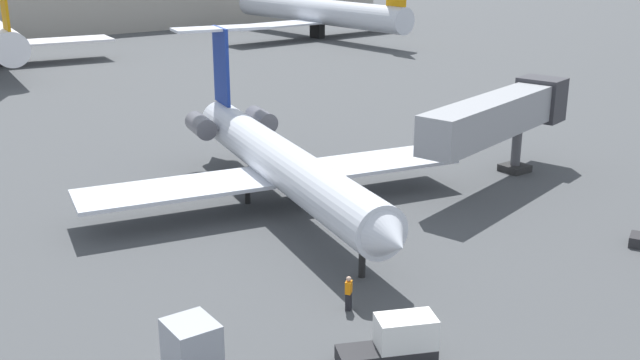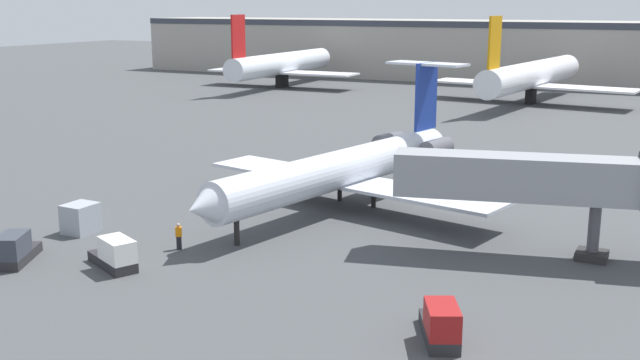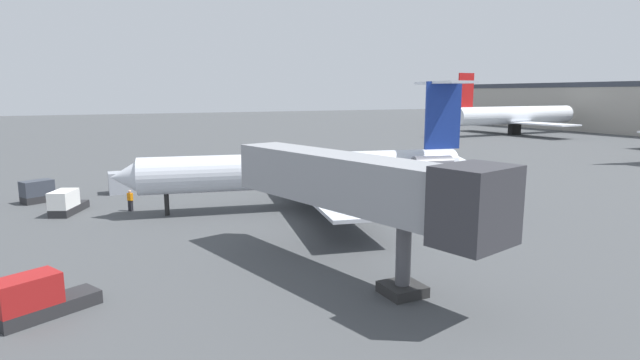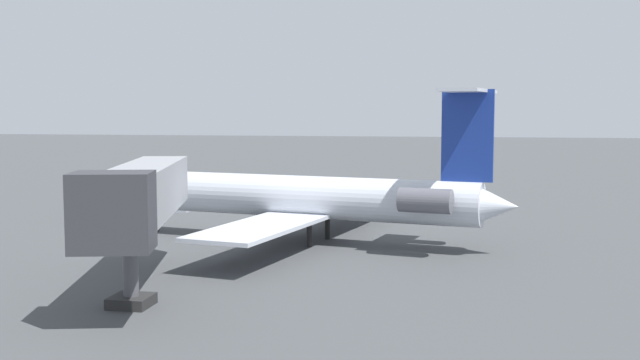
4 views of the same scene
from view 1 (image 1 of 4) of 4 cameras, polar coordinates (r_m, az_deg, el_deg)
The scene contains 7 objects.
ground_plane at distance 47.41m, azimuth -7.53°, elevation -2.55°, with size 400.00×400.00×0.10m, color #424447.
regional_jet at distance 47.43m, azimuth -3.33°, elevation 1.66°, with size 25.30×29.80×10.18m.
jet_bridge at distance 53.72m, azimuth 13.78°, elevation 4.88°, with size 16.89×6.87×6.44m.
ground_crew_marshaller at distance 34.91m, azimuth 2.19°, elevation -8.57°, with size 0.48×0.45×1.69m.
baggage_tug_trailing at distance 31.26m, azimuth 5.89°, elevation -12.10°, with size 4.22×2.93×1.90m.
cargo_container_uld at distance 31.00m, azimuth -9.72°, elevation -12.23°, with size 1.90×2.12×1.98m.
parked_airliner_centre at distance 130.03m, azimuth -0.16°, elevation 12.64°, with size 35.15×41.70×13.53m.
Camera 1 is at (-21.09, -39.13, 16.45)m, focal length 42.13 mm.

